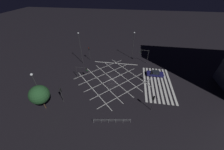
{
  "coord_description": "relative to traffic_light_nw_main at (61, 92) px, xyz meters",
  "views": [
    {
      "loc": [
        -25.31,
        -3.88,
        20.74
      ],
      "look_at": [
        0.0,
        0.0,
        1.32
      ],
      "focal_mm": 20.0,
      "sensor_mm": 36.0,
      "label": 1
    }
  ],
  "objects": [
    {
      "name": "traffic_light_nw_main",
      "position": [
        0.0,
        0.0,
        0.0
      ],
      "size": [
        0.39,
        0.36,
        3.77
      ],
      "color": "#2D2D30",
      "rests_on": "ground_plane"
    },
    {
      "name": "pedestrian_railing",
      "position": [
        -3.49,
        -11.02,
        -2.03
      ],
      "size": [
        1.06,
        6.66,
        1.05
      ],
      "rotation": [
        0.0,
        0.0,
        -1.42
      ],
      "color": "#9EA0A5",
      "rests_on": "ground_plane"
    },
    {
      "name": "traffic_light_ne_main",
      "position": [
        17.74,
        -0.53,
        0.55
      ],
      "size": [
        0.39,
        0.36,
        4.58
      ],
      "rotation": [
        0.0,
        0.0,
        3.14
      ],
      "color": "#2D2D30",
      "rests_on": "ground_plane"
    },
    {
      "name": "street_lamp_far",
      "position": [
        15.6,
        1.15,
        3.23
      ],
      "size": [
        0.41,
        0.41,
        9.63
      ],
      "color": "#2D2D30",
      "rests_on": "ground_plane"
    },
    {
      "name": "waiting_car",
      "position": [
        12.41,
        -20.44,
        -2.11
      ],
      "size": [
        1.86,
        4.41,
        1.24
      ],
      "rotation": [
        0.0,
        0.0,
        1.57
      ],
      "color": "#191951",
      "rests_on": "ground_plane"
    },
    {
      "name": "ground_plane",
      "position": [
        9.05,
        -9.1,
        -2.7
      ],
      "size": [
        200.0,
        200.0,
        0.0
      ],
      "primitive_type": "plane",
      "color": "black"
    },
    {
      "name": "street_lamp_east",
      "position": [
        -1.11,
        3.69,
        2.67
      ],
      "size": [
        0.48,
        0.48,
        7.81
      ],
      "color": "#2D2D30",
      "rests_on": "ground_plane"
    },
    {
      "name": "street_lamp_west",
      "position": [
        21.02,
        -13.93,
        2.84
      ],
      "size": [
        0.42,
        0.42,
        8.74
      ],
      "color": "#2D2D30",
      "rests_on": "ground_plane"
    },
    {
      "name": "traffic_light_se_cross",
      "position": [
        18.5,
        -17.45,
        0.59
      ],
      "size": [
        0.36,
        2.44,
        4.49
      ],
      "rotation": [
        0.0,
        0.0,
        1.57
      ],
      "color": "#2D2D30",
      "rests_on": "ground_plane"
    },
    {
      "name": "traffic_light_median_north",
      "position": [
        8.57,
        -1.48,
        -0.24
      ],
      "size": [
        0.36,
        3.09,
        3.31
      ],
      "rotation": [
        0.0,
        0.0,
        -1.57
      ],
      "color": "#2D2D30",
      "rests_on": "ground_plane"
    },
    {
      "name": "traffic_light_sw_cross",
      "position": [
        0.47,
        -18.25,
        0.12
      ],
      "size": [
        0.36,
        0.39,
        3.94
      ],
      "rotation": [
        0.0,
        0.0,
        1.57
      ],
      "color": "#2D2D30",
      "rests_on": "ground_plane"
    },
    {
      "name": "traffic_light_median_south",
      "position": [
        9.04,
        -18.63,
        -0.21
      ],
      "size": [
        0.36,
        0.39,
        3.48
      ],
      "rotation": [
        0.0,
        0.0,
        1.57
      ],
      "color": "#2D2D30",
      "rests_on": "ground_plane"
    },
    {
      "name": "road_markings",
      "position": [
        9.45,
        -16.88,
        -2.7
      ],
      "size": [
        20.17,
        25.17,
        0.01
      ],
      "color": "silver",
      "rests_on": "ground_plane"
    },
    {
      "name": "street_tree_near",
      "position": [
        -2.29,
        2.81,
        1.17
      ],
      "size": [
        3.61,
        3.61,
        5.68
      ],
      "color": "#473323",
      "rests_on": "ground_plane"
    }
  ]
}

